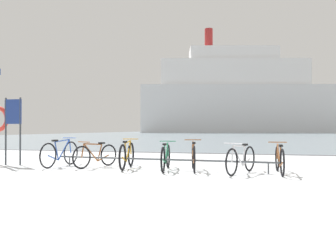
{
  "coord_description": "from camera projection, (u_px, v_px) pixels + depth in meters",
  "views": [
    {
      "loc": [
        1.52,
        -4.57,
        1.11
      ],
      "look_at": [
        -0.86,
        5.09,
        1.19
      ],
      "focal_mm": 34.95,
      "sensor_mm": 36.0,
      "label": 1
    }
  ],
  "objects": [
    {
      "name": "ground",
      "position": [
        240.0,
        135.0,
        57.12
      ],
      "size": [
        80.0,
        132.0,
        0.08
      ],
      "color": "silver"
    },
    {
      "name": "bike_rack",
      "position": [
        160.0,
        160.0,
        8.79
      ],
      "size": [
        6.22,
        0.42,
        0.31
      ],
      "color": "#4C5156",
      "rests_on": "ground"
    },
    {
      "name": "bicycle_0",
      "position": [
        60.0,
        153.0,
        9.57
      ],
      "size": [
        0.46,
        1.78,
        0.84
      ],
      "color": "black",
      "rests_on": "ground"
    },
    {
      "name": "bicycle_1",
      "position": [
        96.0,
        155.0,
        9.35
      ],
      "size": [
        0.7,
        1.55,
        0.75
      ],
      "color": "black",
      "rests_on": "ground"
    },
    {
      "name": "bicycle_2",
      "position": [
        127.0,
        155.0,
        9.12
      ],
      "size": [
        0.46,
        1.72,
        0.82
      ],
      "color": "black",
      "rests_on": "ground"
    },
    {
      "name": "bicycle_3",
      "position": [
        166.0,
        157.0,
        8.72
      ],
      "size": [
        0.46,
        1.72,
        0.77
      ],
      "color": "black",
      "rests_on": "ground"
    },
    {
      "name": "bicycle_4",
      "position": [
        193.0,
        157.0,
        8.58
      ],
      "size": [
        0.5,
        1.63,
        0.81
      ],
      "color": "black",
      "rests_on": "ground"
    },
    {
      "name": "bicycle_5",
      "position": [
        241.0,
        159.0,
        8.04
      ],
      "size": [
        0.74,
        1.63,
        0.77
      ],
      "color": "black",
      "rests_on": "ground"
    },
    {
      "name": "bicycle_6",
      "position": [
        280.0,
        160.0,
        8.0
      ],
      "size": [
        0.46,
        1.68,
        0.77
      ],
      "color": "black",
      "rests_on": "ground"
    },
    {
      "name": "info_sign",
      "position": [
        13.0,
        119.0,
        9.94
      ],
      "size": [
        0.55,
        0.08,
        2.05
      ],
      "color": "#33383D",
      "rests_on": "ground"
    },
    {
      "name": "ferry_ship",
      "position": [
        236.0,
        98.0,
        90.8
      ],
      "size": [
        54.19,
        24.3,
        28.96
      ],
      "color": "silver",
      "rests_on": "ground"
    }
  ]
}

